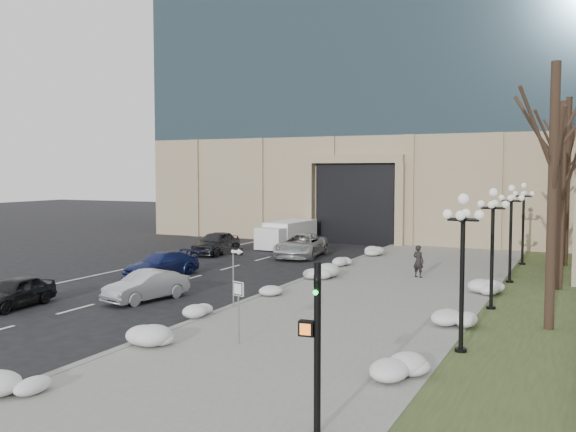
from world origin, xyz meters
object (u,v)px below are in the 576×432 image
car_b (146,286)px  pedestrian (418,261)px  car_d (301,246)px  lamppost_d (523,212)px  lamppost_a (463,251)px  one_way_sign (236,259)px  car_a (14,292)px  box_truck (287,235)px  keep_sign (238,299)px  traffic_signal (316,352)px  lamppost_b (493,232)px  car_e (216,243)px  lamppost_c (511,220)px  car_c (161,264)px

car_b → pedestrian: pedestrian is taller
car_d → lamppost_d: bearing=-0.0°
pedestrian → lamppost_a: size_ratio=0.34×
one_way_sign → lamppost_d: 19.20m
car_a → one_way_sign: bearing=17.9°
box_truck → keep_sign: (9.70, -24.15, 0.61)m
pedestrian → traffic_signal: traffic_signal is taller
lamppost_b → car_e: bearing=151.4°
lamppost_c → lamppost_a: bearing=-90.0°
one_way_sign → box_truck: bearing=110.9°
lamppost_d → car_b: bearing=-128.2°
car_e → lamppost_c: lamppost_c is taller
car_d → car_e: 5.70m
car_c → car_d: car_d is taller
car_a → lamppost_c: 22.20m
keep_sign → traffic_signal: bearing=-30.5°
lamppost_b → car_a: bearing=-157.1°
car_d → pedestrian: 10.15m
car_e → lamppost_a: lamppost_a is taller
pedestrian → one_way_sign: bearing=84.9°
traffic_signal → lamppost_a: lamppost_a is taller
keep_sign → box_truck: bearing=129.2°
car_d → lamppost_c: size_ratio=1.11×
car_e → car_c: bearing=-80.0°
keep_sign → lamppost_b: bearing=70.9°
lamppost_a → lamppost_c: size_ratio=1.00×
pedestrian → lamppost_c: 4.81m
car_c → traffic_signal: bearing=-30.8°
car_c → box_truck: (0.48, 14.21, 0.27)m
keep_sign → lamppost_a: 6.84m
lamppost_a → lamppost_d: (0.00, 19.50, 0.00)m
car_a → traffic_signal: (15.63, -6.50, 1.18)m
keep_sign → traffic_signal: traffic_signal is taller
car_c → car_b: bearing=-44.7°
box_truck → lamppost_c: size_ratio=1.23×
car_a → car_b: (3.88, 3.31, 0.01)m
lamppost_c → car_d: bearing=160.2°
car_e → keep_sign: bearing=-60.2°
car_c → lamppost_c: 17.45m
lamppost_d → car_d: bearing=-172.0°
box_truck → lamppost_d: 16.38m
lamppost_d → car_a: bearing=-130.3°
car_a → pedestrian: (12.95, 13.26, 0.32)m
traffic_signal → lamppost_a: size_ratio=0.76×
pedestrian → car_d: bearing=-10.2°
car_a → keep_sign: (10.89, -1.27, 0.88)m
box_truck → keep_sign: bearing=-64.8°
car_a → car_c: size_ratio=0.84×
car_d → one_way_sign: size_ratio=2.18×
car_c → pedestrian: 13.06m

